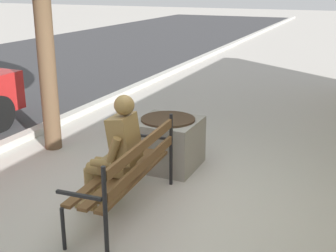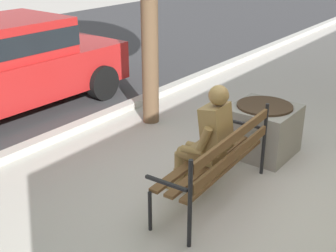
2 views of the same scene
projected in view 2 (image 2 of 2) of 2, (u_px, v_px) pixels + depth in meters
name	position (u px, v px, depth m)	size (l,w,h in m)	color
ground_plane	(238.00, 193.00, 5.27)	(80.00, 80.00, 0.00)	#ADA8A0
curb_stone	(72.00, 129.00, 6.87)	(60.00, 0.20, 0.12)	#B2AFA8
park_bench	(219.00, 158.00, 4.91)	(1.83, 0.63, 0.95)	brown
bronze_statue_seated	(205.00, 142.00, 5.00)	(0.62, 0.78, 1.37)	olive
concrete_planter	(263.00, 129.00, 6.11)	(0.83, 0.83, 0.72)	gray
parked_car_red	(5.00, 63.00, 7.47)	(4.13, 1.99, 1.56)	#B21E1E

